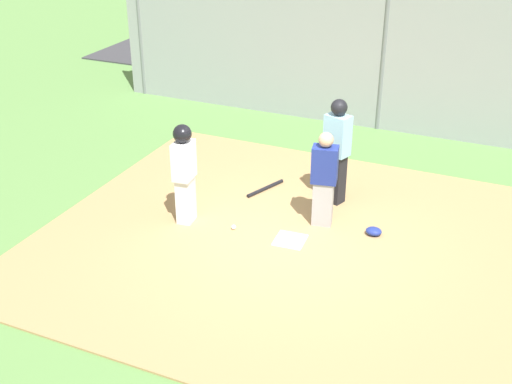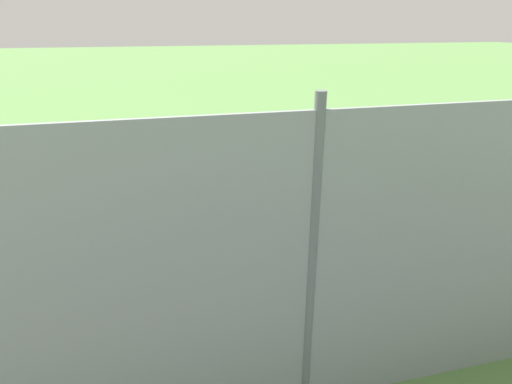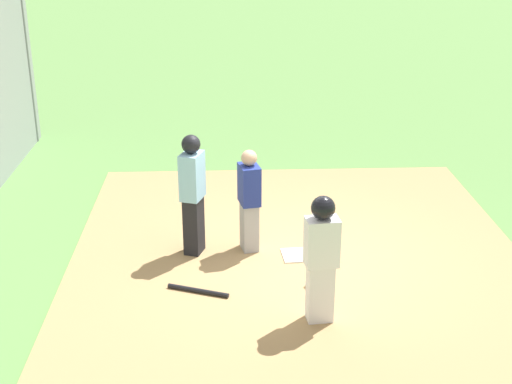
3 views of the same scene
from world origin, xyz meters
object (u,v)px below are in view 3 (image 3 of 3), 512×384
Objects in this scene: catcher at (249,199)px; umpire at (193,192)px; baseball at (308,284)px; baseball_bat at (198,291)px; catcher_mask at (249,222)px; runner at (321,252)px; home_plate at (298,255)px.

umpire is at bearing 173.05° from catcher.
catcher is at bearing -148.45° from baseball.
baseball_bat is 3.47× the size of catcher_mask.
umpire is at bearing 33.01° from runner.
home_plate is at bearing -177.80° from baseball.
runner is at bearing -31.82° from umpire.
catcher_mask is at bearing -148.39° from home_plate.
catcher is at bearing -98.17° from baseball_bat.
runner reaches higher than catcher.
umpire is 2.44m from runner.
catcher reaches higher than home_plate.
catcher_mask is 3.24× the size of baseball.
home_plate is 1.83× the size of catcher_mask.
umpire is 23.61× the size of baseball.
home_plate is at bearing -123.19° from baseball_bat.
catcher is 1.80× the size of baseball_bat.
catcher is 6.25× the size of catcher_mask.
baseball_bat is at bearing 58.04° from runner.
catcher is 1.61m from baseball_bat.
umpire is 1.10× the size of runner.
baseball is at bearing -2.87° from runner.
catcher_mask is (-0.88, 0.81, -0.86)m from umpire.
catcher reaches higher than baseball_bat.
catcher is 0.86× the size of umpire.
baseball_bat is at bearing -67.24° from umpire.
runner reaches higher than catcher_mask.
catcher_mask is (-2.07, 0.72, 0.03)m from baseball_bat.
catcher is at bearing -110.84° from home_plate.
umpire is at bearing -126.18° from baseball.
runner reaches higher than baseball_bat.
runner is 2.98m from catcher_mask.
home_plate is at bearing 11.07° from umpire.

